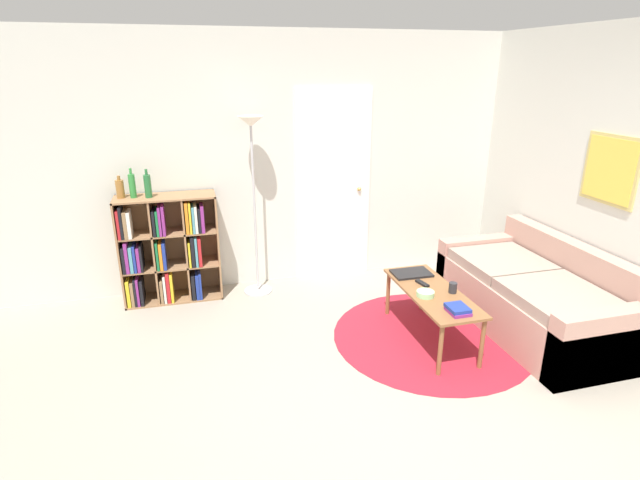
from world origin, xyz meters
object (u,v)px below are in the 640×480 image
at_px(couch, 538,297).
at_px(coffee_table, 432,296).
at_px(cup, 453,288).
at_px(bottle_right, 148,186).
at_px(bowl, 425,294).
at_px(bottle_middle, 132,185).
at_px(floor_lamp, 252,160).
at_px(bottle_left, 120,189).
at_px(bookshelf, 166,250).
at_px(laptop, 411,273).

relative_size(couch, coffee_table, 1.66).
distance_m(cup, bottle_right, 2.92).
bearing_deg(bowl, bottle_middle, 147.14).
xyz_separation_m(floor_lamp, bottle_middle, (-1.13, 0.07, -0.20)).
distance_m(floor_lamp, bottle_left, 1.26).
xyz_separation_m(bowl, cup, (0.25, 0.00, 0.02)).
xyz_separation_m(bookshelf, bottle_middle, (-0.24, 0.01, 0.66)).
bearing_deg(floor_lamp, couch, -30.47).
xyz_separation_m(bowl, bottle_middle, (-2.32, 1.50, 0.71)).
relative_size(bottle_middle, bottle_right, 1.03).
height_order(couch, bowl, couch).
distance_m(bowl, cup, 0.25).
bearing_deg(bottle_right, bottle_left, 168.91).
bearing_deg(bottle_middle, bookshelf, -2.75).
distance_m(laptop, bottle_left, 2.82).
bearing_deg(coffee_table, bottle_right, 148.71).
height_order(bookshelf, coffee_table, bookshelf).
relative_size(cup, bottle_middle, 0.32).
xyz_separation_m(coffee_table, cup, (0.14, -0.08, 0.10)).
bearing_deg(bottle_middle, coffee_table, -30.36).
height_order(floor_lamp, couch, floor_lamp).
height_order(bookshelf, bowl, bookshelf).
bearing_deg(laptop, bottle_middle, 156.42).
height_order(coffee_table, bottle_middle, bottle_middle).
bearing_deg(bottle_left, coffee_table, -29.54).
distance_m(bookshelf, bottle_middle, 0.71).
xyz_separation_m(bookshelf, couch, (3.23, -1.44, -0.25)).
relative_size(floor_lamp, laptop, 5.20).
bearing_deg(laptop, bottle_right, 155.80).
xyz_separation_m(cup, bottle_right, (-2.43, 1.46, 0.69)).
distance_m(floor_lamp, couch, 2.94).
xyz_separation_m(floor_lamp, bowl, (1.19, -1.42, -0.92)).
bearing_deg(bottle_middle, laptop, -23.58).
bearing_deg(bottle_middle, couch, -22.72).
distance_m(cup, bottle_middle, 3.05).
bearing_deg(cup, bookshelf, 147.48).
bearing_deg(cup, bottle_right, 148.93).
bearing_deg(cup, coffee_table, 152.39).
bearing_deg(floor_lamp, bowl, -50.02).
bearing_deg(bottle_middle, floor_lamp, -3.76).
xyz_separation_m(floor_lamp, cup, (1.44, -1.42, -0.90)).
bearing_deg(bowl, laptop, 79.48).
distance_m(bowl, bottle_right, 2.72).
distance_m(cup, bottle_left, 3.15).
bearing_deg(bookshelf, bowl, -35.57).
height_order(bottle_left, bottle_middle, bottle_middle).
distance_m(bottle_left, bottle_middle, 0.12).
bearing_deg(bottle_left, bowl, -31.93).
height_order(couch, bottle_middle, bottle_middle).
xyz_separation_m(bookshelf, laptop, (2.16, -1.04, -0.06)).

